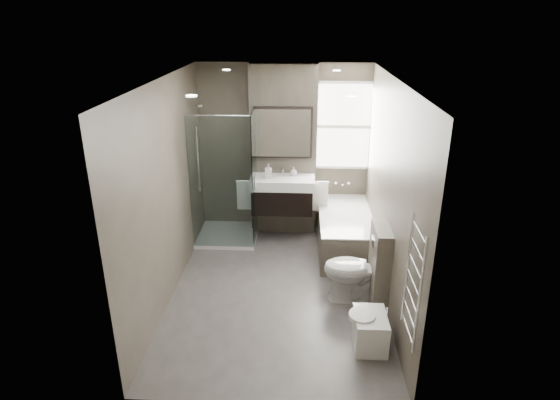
# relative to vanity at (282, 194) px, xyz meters

# --- Properties ---
(room) EXTENTS (2.70, 3.90, 2.70)m
(room) POSITION_rel_vanity_xyz_m (0.00, -1.43, 0.56)
(room) COLOR #524E4B
(room) RESTS_ON ground
(vanity_pier) EXTENTS (1.00, 0.25, 2.60)m
(vanity_pier) POSITION_rel_vanity_xyz_m (0.00, 0.35, 0.56)
(vanity_pier) COLOR #524B40
(vanity_pier) RESTS_ON ground
(vanity) EXTENTS (0.95, 0.47, 0.66)m
(vanity) POSITION_rel_vanity_xyz_m (0.00, 0.00, 0.00)
(vanity) COLOR black
(vanity) RESTS_ON vanity_pier
(mirror_cabinet) EXTENTS (0.86, 0.08, 0.76)m
(mirror_cabinet) POSITION_rel_vanity_xyz_m (0.00, 0.19, 0.89)
(mirror_cabinet) COLOR black
(mirror_cabinet) RESTS_ON vanity_pier
(towel_left) EXTENTS (0.24, 0.06, 0.44)m
(towel_left) POSITION_rel_vanity_xyz_m (-0.56, -0.02, -0.02)
(towel_left) COLOR white
(towel_left) RESTS_ON vanity_pier
(towel_right) EXTENTS (0.24, 0.06, 0.44)m
(towel_right) POSITION_rel_vanity_xyz_m (0.56, -0.02, -0.02)
(towel_right) COLOR white
(towel_right) RESTS_ON vanity_pier
(shower_enclosure) EXTENTS (0.90, 0.90, 2.00)m
(shower_enclosure) POSITION_rel_vanity_xyz_m (-0.75, -0.08, -0.25)
(shower_enclosure) COLOR white
(shower_enclosure) RESTS_ON ground
(bathtub) EXTENTS (0.75, 1.60, 0.57)m
(bathtub) POSITION_rel_vanity_xyz_m (0.92, -0.33, -0.43)
(bathtub) COLOR #524B40
(bathtub) RESTS_ON ground
(window) EXTENTS (0.98, 0.06, 1.33)m
(window) POSITION_rel_vanity_xyz_m (0.90, 0.45, 0.93)
(window) COLOR white
(window) RESTS_ON room
(toilet) EXTENTS (0.84, 0.52, 0.82)m
(toilet) POSITION_rel_vanity_xyz_m (0.97, -1.62, -0.33)
(toilet) COLOR white
(toilet) RESTS_ON ground
(cistern_box) EXTENTS (0.19, 0.55, 1.00)m
(cistern_box) POSITION_rel_vanity_xyz_m (1.21, -1.68, -0.24)
(cistern_box) COLOR #524B40
(cistern_box) RESTS_ON ground
(bidet) EXTENTS (0.40, 0.46, 0.48)m
(bidet) POSITION_rel_vanity_xyz_m (1.01, -2.47, -0.55)
(bidet) COLOR white
(bidet) RESTS_ON ground
(towel_radiator) EXTENTS (0.03, 0.49, 1.10)m
(towel_radiator) POSITION_rel_vanity_xyz_m (1.25, -3.03, 0.38)
(towel_radiator) COLOR silver
(towel_radiator) RESTS_ON room
(soap_bottle_a) EXTENTS (0.09, 0.10, 0.21)m
(soap_bottle_a) POSITION_rel_vanity_xyz_m (-0.21, -0.01, 0.36)
(soap_bottle_a) COLOR white
(soap_bottle_a) RESTS_ON vanity
(soap_bottle_b) EXTENTS (0.10, 0.10, 0.13)m
(soap_bottle_b) POSITION_rel_vanity_xyz_m (0.16, 0.11, 0.33)
(soap_bottle_b) COLOR white
(soap_bottle_b) RESTS_ON vanity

